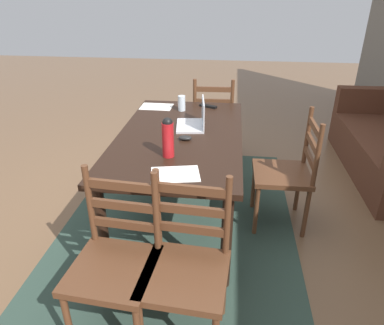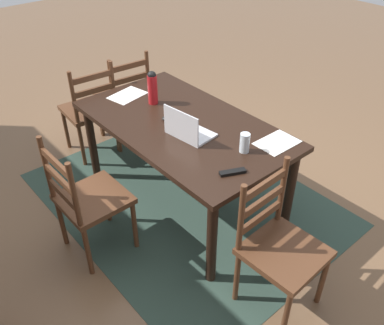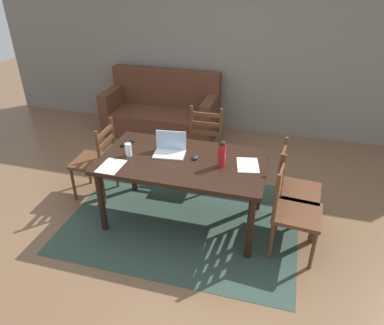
# 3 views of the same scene
# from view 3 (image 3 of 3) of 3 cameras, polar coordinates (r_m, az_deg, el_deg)

# --- Properties ---
(ground_plane) EXTENTS (14.00, 14.00, 0.00)m
(ground_plane) POSITION_cam_3_polar(r_m,az_deg,el_deg) (4.06, -1.29, -8.87)
(ground_plane) COLOR brown
(area_rug) EXTENTS (2.48, 1.88, 0.01)m
(area_rug) POSITION_cam_3_polar(r_m,az_deg,el_deg) (4.06, -1.29, -8.83)
(area_rug) COLOR #2D4238
(area_rug) RESTS_ON ground
(wall_back) EXTENTS (8.00, 0.12, 2.70)m
(wall_back) POSITION_cam_3_polar(r_m,az_deg,el_deg) (5.83, 6.26, 17.87)
(wall_back) COLOR slate
(wall_back) RESTS_ON ground
(dining_table) EXTENTS (1.70, 0.96, 0.75)m
(dining_table) POSITION_cam_3_polar(r_m,az_deg,el_deg) (3.68, -1.41, -0.72)
(dining_table) COLOR black
(dining_table) RESTS_ON ground
(chair_right_far) EXTENTS (0.47, 0.47, 0.95)m
(chair_right_far) POSITION_cam_3_polar(r_m,az_deg,el_deg) (3.84, 16.02, -4.21)
(chair_right_far) COLOR #56331E
(chair_right_far) RESTS_ON ground
(chair_far_head) EXTENTS (0.44, 0.44, 0.95)m
(chair_far_head) POSITION_cam_3_polar(r_m,az_deg,el_deg) (4.50, 1.74, 2.32)
(chair_far_head) COLOR #56331E
(chair_far_head) RESTS_ON ground
(chair_left_far) EXTENTS (0.46, 0.46, 0.95)m
(chair_left_far) POSITION_cam_3_polar(r_m,az_deg,el_deg) (4.36, -15.09, 0.25)
(chair_left_far) COLOR #56331E
(chair_left_far) RESTS_ON ground
(chair_right_near) EXTENTS (0.48, 0.48, 0.95)m
(chair_right_near) POSITION_cam_3_polar(r_m,az_deg,el_deg) (3.52, 15.86, -7.58)
(chair_right_near) COLOR #56331E
(chair_right_near) RESTS_ON ground
(couch) EXTENTS (1.80, 0.80, 1.00)m
(couch) POSITION_cam_3_polar(r_m,az_deg,el_deg) (5.92, -4.74, 8.07)
(couch) COLOR #512D1E
(couch) RESTS_ON ground
(laptop) EXTENTS (0.34, 0.26, 0.23)m
(laptop) POSITION_cam_3_polar(r_m,az_deg,el_deg) (3.74, -3.52, 2.33)
(laptop) COLOR silver
(laptop) RESTS_ON dining_table
(water_bottle) EXTENTS (0.08, 0.08, 0.27)m
(water_bottle) POSITION_cam_3_polar(r_m,az_deg,el_deg) (3.47, 4.79, 1.49)
(water_bottle) COLOR red
(water_bottle) RESTS_ON dining_table
(drinking_glass) EXTENTS (0.07, 0.07, 0.14)m
(drinking_glass) POSITION_cam_3_polar(r_m,az_deg,el_deg) (3.74, -10.14, 2.03)
(drinking_glass) COLOR silver
(drinking_glass) RESTS_ON dining_table
(computer_mouse) EXTENTS (0.06, 0.10, 0.03)m
(computer_mouse) POSITION_cam_3_polar(r_m,az_deg,el_deg) (3.65, 0.50, 0.87)
(computer_mouse) COLOR black
(computer_mouse) RESTS_ON dining_table
(tv_remote) EXTENTS (0.11, 0.17, 0.02)m
(tv_remote) POSITION_cam_3_polar(r_m,az_deg,el_deg) (4.00, -10.30, 3.01)
(tv_remote) COLOR black
(tv_remote) RESTS_ON dining_table
(paper_stack_left) EXTENTS (0.27, 0.33, 0.00)m
(paper_stack_left) POSITION_cam_3_polar(r_m,az_deg,el_deg) (3.58, 8.91, -0.39)
(paper_stack_left) COLOR white
(paper_stack_left) RESTS_ON dining_table
(paper_stack_right) EXTENTS (0.21, 0.30, 0.00)m
(paper_stack_right) POSITION_cam_3_polar(r_m,az_deg,el_deg) (3.61, -12.81, -0.58)
(paper_stack_right) COLOR white
(paper_stack_right) RESTS_ON dining_table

